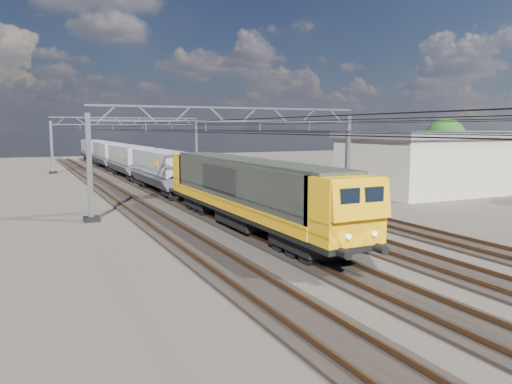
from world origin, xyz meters
name	(u,v)px	position (x,y,z in m)	size (l,w,h in m)	color
ground	(259,220)	(0.00, 0.00, 0.00)	(160.00, 160.00, 0.00)	#2C2721
track_outer_west	(165,227)	(-6.00, 0.00, 0.07)	(2.60, 140.00, 0.30)	black
track_loco	(230,221)	(-2.00, 0.00, 0.07)	(2.60, 140.00, 0.30)	black
track_inner_east	(287,216)	(2.00, 0.00, 0.07)	(2.60, 140.00, 0.30)	black
track_outer_east	(339,212)	(6.00, 0.00, 0.07)	(2.60, 140.00, 0.30)	black
catenary_gantry_mid	(234,154)	(0.00, 4.00, 3.91)	(19.90, 0.90, 7.11)	gray
catenary_gantry_far	(128,142)	(0.00, 40.00, 3.91)	(19.90, 0.90, 7.11)	gray
overhead_wires	(213,127)	(0.00, 8.00, 5.75)	(12.03, 140.00, 0.53)	black
locomotive	(248,189)	(-2.00, -2.65, 2.33)	(2.76, 21.10, 3.62)	black
hopper_wagon_lead	(163,168)	(-2.00, 15.04, 2.23)	(3.38, 13.00, 3.25)	black
hopper_wagon_mid	(130,159)	(-2.00, 29.24, 2.23)	(3.38, 13.00, 3.25)	black
hopper_wagon_third	(109,153)	(-2.00, 43.44, 2.23)	(3.38, 13.00, 3.25)	black
hopper_wagon_fourth	(95,149)	(-2.00, 57.64, 2.23)	(3.38, 13.00, 3.25)	black
industrial_shed	(447,161)	(22.00, 6.00, 2.73)	(18.60, 10.60, 5.40)	beige
tree_far	(449,141)	(30.32, 13.79, 4.31)	(5.07, 4.67, 6.77)	#352718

